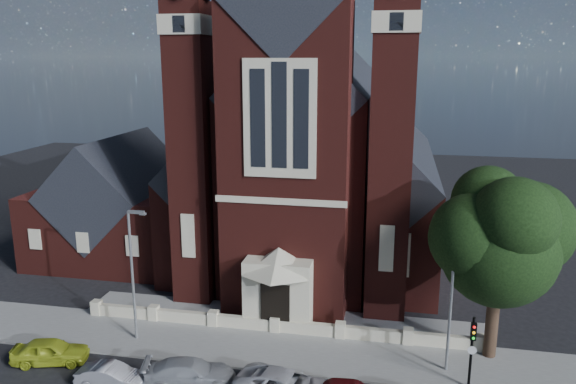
% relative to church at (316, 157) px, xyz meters
% --- Properties ---
extents(ground, '(120.00, 120.00, 0.00)m').
position_rel_church_xyz_m(ground, '(0.00, -7.94, -8.19)').
color(ground, black).
rests_on(ground, ground).
extents(pavement_strip, '(60.00, 5.00, 0.12)m').
position_rel_church_xyz_m(pavement_strip, '(0.00, -18.44, -8.19)').
color(pavement_strip, slate).
rests_on(pavement_strip, ground).
extents(forecourt_paving, '(26.00, 3.00, 0.14)m').
position_rel_church_xyz_m(forecourt_paving, '(0.00, -14.44, -8.19)').
color(forecourt_paving, slate).
rests_on(forecourt_paving, ground).
extents(forecourt_wall, '(24.00, 0.40, 0.90)m').
position_rel_church_xyz_m(forecourt_wall, '(0.00, -16.44, -8.19)').
color(forecourt_wall, beige).
rests_on(forecourt_wall, ground).
extents(church, '(20.01, 34.90, 29.20)m').
position_rel_church_xyz_m(church, '(0.00, 0.00, 0.00)').
color(church, '#4B1814').
rests_on(church, ground).
extents(parish_hall, '(12.00, 12.20, 10.24)m').
position_rel_church_xyz_m(parish_hall, '(-16.00, -4.94, -4.17)').
color(parish_hall, '#4B1814').
rests_on(parish_hall, ground).
extents(street_tree, '(6.40, 6.60, 10.70)m').
position_rel_church_xyz_m(street_tree, '(12.60, -17.23, -1.23)').
color(street_tree, black).
rests_on(street_tree, ground).
extents(street_lamp_left, '(1.16, 0.22, 8.09)m').
position_rel_church_xyz_m(street_lamp_left, '(-7.91, -18.94, -3.59)').
color(street_lamp_left, gray).
rests_on(street_lamp_left, ground).
extents(street_lamp_right, '(1.16, 0.22, 8.09)m').
position_rel_church_xyz_m(street_lamp_right, '(10.09, -18.94, -3.59)').
color(street_lamp_right, gray).
rests_on(street_lamp_right, ground).
extents(traffic_signal, '(0.28, 0.42, 4.00)m').
position_rel_church_xyz_m(traffic_signal, '(11.00, -20.52, -5.60)').
color(traffic_signal, black).
rests_on(traffic_signal, ground).
extents(car_lime_van, '(4.39, 2.63, 1.40)m').
position_rel_church_xyz_m(car_lime_van, '(-11.48, -22.29, -7.49)').
color(car_lime_van, '#A8B824').
rests_on(car_lime_van, ground).
extents(car_silver_a, '(3.71, 1.33, 1.22)m').
position_rel_church_xyz_m(car_silver_a, '(-6.96, -23.82, -7.58)').
color(car_silver_a, '#939399').
rests_on(car_silver_a, ground).
extents(car_silver_b, '(5.05, 2.93, 1.38)m').
position_rel_church_xyz_m(car_silver_b, '(-3.12, -22.85, -7.50)').
color(car_silver_b, '#999CA0').
rests_on(car_silver_b, ground).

